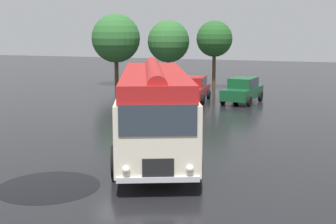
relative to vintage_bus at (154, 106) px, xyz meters
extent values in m
plane|color=black|center=(-0.96, -0.08, -1.89)|extent=(120.00, 120.00, 0.00)
cube|color=silver|center=(0.00, 0.01, -0.29)|extent=(6.35, 10.15, 2.10)
cube|color=red|center=(0.00, 0.01, 1.04)|extent=(6.09, 9.89, 0.56)
cylinder|color=red|center=(0.00, 0.01, 1.30)|extent=(4.41, 8.92, 0.60)
cube|color=#2D3842|center=(1.03, 0.80, 0.28)|extent=(3.29, 7.32, 0.84)
cube|color=#2D3842|center=(-1.28, -0.23, 0.28)|extent=(3.29, 7.32, 0.84)
cube|color=red|center=(1.07, 0.71, -0.26)|extent=(3.36, 7.50, 0.12)
cube|color=red|center=(-1.24, -0.32, -0.26)|extent=(3.36, 7.50, 0.12)
cube|color=#2D3842|center=(2.04, -4.57, 0.38)|extent=(2.02, 0.93, 0.88)
cube|color=black|center=(2.04, -4.58, -0.99)|extent=(0.85, 0.42, 0.56)
cube|color=silver|center=(2.05, -4.59, -1.32)|extent=(2.21, 1.06, 0.16)
sphere|color=white|center=(2.86, -4.22, -1.02)|extent=(0.22, 0.22, 0.22)
sphere|color=white|center=(1.22, -4.95, -1.02)|extent=(0.22, 0.22, 0.22)
cylinder|color=black|center=(2.44, -2.29, -1.34)|extent=(0.70, 1.12, 1.10)
cylinder|color=red|center=(2.44, -2.29, -1.34)|extent=(0.45, 0.48, 0.39)
cylinder|color=black|center=(0.07, -3.35, -1.34)|extent=(0.70, 1.12, 1.10)
cylinder|color=red|center=(0.07, -3.35, -1.34)|extent=(0.45, 0.48, 0.39)
cylinder|color=black|center=(0.00, 3.19, -1.34)|extent=(0.70, 1.12, 1.10)
cylinder|color=red|center=(0.00, 3.19, -1.34)|extent=(0.45, 0.48, 0.39)
cylinder|color=black|center=(-2.37, 2.13, -1.34)|extent=(0.70, 1.12, 1.10)
cylinder|color=red|center=(-2.37, 2.13, -1.34)|extent=(0.45, 0.48, 0.39)
cube|color=maroon|center=(-2.88, 13.74, -1.22)|extent=(2.24, 4.39, 0.70)
cube|color=maroon|center=(-2.90, 13.89, -0.55)|extent=(1.77, 2.36, 0.64)
cube|color=#2D3842|center=(-2.15, 13.99, -0.55)|extent=(0.28, 1.92, 0.50)
cube|color=#2D3842|center=(-3.65, 13.79, -0.55)|extent=(0.28, 1.92, 0.50)
cylinder|color=black|center=(-1.84, 12.57, -1.57)|extent=(0.28, 0.66, 0.64)
cylinder|color=black|center=(-3.58, 12.34, -1.57)|extent=(0.28, 0.66, 0.64)
cylinder|color=black|center=(-2.18, 15.15, -1.57)|extent=(0.28, 0.66, 0.64)
cylinder|color=black|center=(-3.93, 14.92, -1.57)|extent=(0.28, 0.66, 0.64)
cube|color=#144C28|center=(0.40, 14.25, -1.22)|extent=(2.10, 4.35, 0.70)
cube|color=#144C28|center=(0.41, 14.40, -0.55)|extent=(1.70, 2.32, 0.64)
cube|color=#2D3842|center=(1.17, 14.33, -0.55)|extent=(0.21, 1.93, 0.50)
cube|color=#2D3842|center=(-0.34, 14.48, -0.55)|extent=(0.21, 1.93, 0.50)
cylinder|color=black|center=(1.15, 12.87, -1.57)|extent=(0.26, 0.66, 0.64)
cylinder|color=black|center=(-0.60, 13.04, -1.57)|extent=(0.26, 0.66, 0.64)
cylinder|color=black|center=(1.40, 15.47, -1.57)|extent=(0.26, 0.66, 0.64)
cylinder|color=black|center=(-0.35, 15.64, -1.57)|extent=(0.26, 0.66, 0.64)
cylinder|color=#4C3823|center=(-12.10, 20.34, -0.63)|extent=(0.36, 0.36, 2.53)
sphere|color=#2D662D|center=(-12.10, 20.34, 2.21)|extent=(4.21, 4.21, 4.21)
sphere|color=#2D662D|center=(-12.39, 19.98, 2.52)|extent=(2.91, 2.91, 2.91)
cylinder|color=#4C3823|center=(-7.66, 21.51, -0.65)|extent=(0.31, 0.31, 2.50)
sphere|color=#2D662D|center=(-7.66, 21.51, 1.95)|extent=(3.60, 3.60, 3.60)
sphere|color=#2D662D|center=(-7.74, 21.40, 2.25)|extent=(2.38, 2.38, 2.38)
cylinder|color=#4C3823|center=(-3.44, 20.97, -0.39)|extent=(0.29, 0.29, 3.00)
sphere|color=#235623|center=(-3.44, 20.97, 2.20)|extent=(2.93, 2.93, 2.93)
sphere|color=#235623|center=(-3.32, 21.23, 2.25)|extent=(1.63, 1.63, 1.63)
cylinder|color=black|center=(-1.49, -4.82, -1.89)|extent=(3.16, 3.16, 0.01)
camera|label=1|loc=(6.87, -16.33, 2.82)|focal=50.00mm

